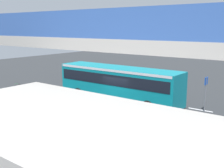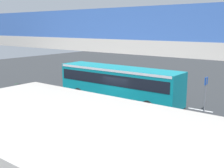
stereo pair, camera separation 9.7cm
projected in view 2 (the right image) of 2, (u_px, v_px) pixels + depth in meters
The scene contains 9 objects.
ground at pixel (118, 106), 23.71m from camera, with size 80.00×80.00×0.00m, color #2D3033.
city_bus at pixel (118, 82), 24.42m from camera, with size 11.54×2.85×3.15m.
bicycle_green at pixel (19, 89), 28.28m from camera, with size 1.77×0.44×0.96m.
traffic_sign at pixel (206, 89), 21.60m from camera, with size 0.08×0.60×2.80m.
lane_dash_leftmost at pixel (200, 110), 22.54m from camera, with size 2.00×0.20×0.01m, color silver.
lane_dash_left at pixel (156, 102), 24.92m from camera, with size 2.00×0.20×0.01m, color silver.
lane_dash_centre at pixel (120, 96), 27.30m from camera, with size 2.00×0.20×0.01m, color silver.
lane_dash_right at pixel (90, 90), 29.69m from camera, with size 2.00×0.20×0.01m, color silver.
pedestrian_overpass at pixel (22, 47), 15.56m from camera, with size 31.70×2.60×7.24m.
Camera 2 is at (-13.49, 18.46, 6.57)m, focal length 44.84 mm.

